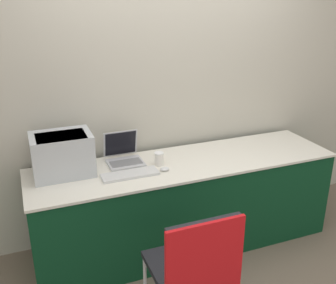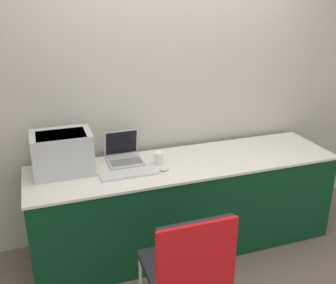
{
  "view_description": "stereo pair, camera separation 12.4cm",
  "coord_description": "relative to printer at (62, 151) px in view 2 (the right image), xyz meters",
  "views": [
    {
      "loc": [
        -1.21,
        -2.35,
        2.09
      ],
      "look_at": [
        -0.14,
        0.36,
        0.96
      ],
      "focal_mm": 42.0,
      "sensor_mm": 36.0,
      "label": 1
    },
    {
      "loc": [
        -1.1,
        -2.4,
        2.09
      ],
      "look_at": [
        -0.14,
        0.36,
        0.96
      ],
      "focal_mm": 42.0,
      "sensor_mm": 36.0,
      "label": 2
    }
  ],
  "objects": [
    {
      "name": "laptop_left",
      "position": [
        0.49,
        0.05,
        -0.12
      ],
      "size": [
        0.28,
        0.29,
        0.24
      ],
      "color": "#B7B7BC",
      "rests_on": "table"
    },
    {
      "name": "table",
      "position": [
        0.95,
        -0.13,
        -0.56
      ],
      "size": [
        2.54,
        0.67,
        0.78
      ],
      "color": "#0C381E",
      "rests_on": "ground_plane"
    },
    {
      "name": "coffee_cup",
      "position": [
        0.73,
        -0.11,
        -0.12
      ],
      "size": [
        0.07,
        0.07,
        0.11
      ],
      "color": "white",
      "rests_on": "table"
    },
    {
      "name": "ground_plane",
      "position": [
        0.95,
        -0.46,
        -0.96
      ],
      "size": [
        14.0,
        14.0,
        0.0
      ],
      "primitive_type": "plane",
      "color": "#6B5B4C"
    },
    {
      "name": "external_keyboard",
      "position": [
        0.46,
        -0.22,
        -0.16
      ],
      "size": [
        0.43,
        0.14,
        0.02
      ],
      "color": "silver",
      "rests_on": "table"
    },
    {
      "name": "printer",
      "position": [
        0.0,
        0.0,
        0.0
      ],
      "size": [
        0.44,
        0.33,
        0.32
      ],
      "color": "#B2B7BC",
      "rests_on": "table"
    },
    {
      "name": "chair",
      "position": [
        0.61,
        -1.07,
        -0.4
      ],
      "size": [
        0.48,
        0.5,
        0.91
      ],
      "color": "black",
      "rests_on": "ground_plane"
    },
    {
      "name": "mouse",
      "position": [
        0.73,
        -0.23,
        -0.16
      ],
      "size": [
        0.07,
        0.06,
        0.03
      ],
      "color": "silver",
      "rests_on": "table"
    },
    {
      "name": "wall_back",
      "position": [
        0.95,
        0.28,
        0.34
      ],
      "size": [
        8.0,
        0.05,
        2.6
      ],
      "color": "#B7B2A3",
      "rests_on": "ground_plane"
    }
  ]
}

